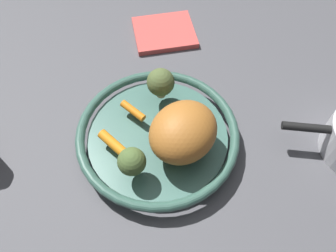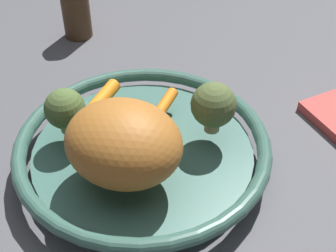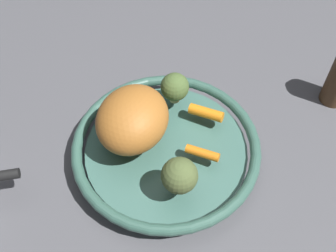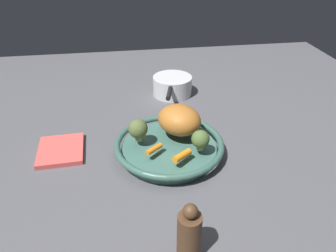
# 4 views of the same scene
# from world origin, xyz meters

# --- Properties ---
(ground_plane) EXTENTS (1.88, 1.88, 0.00)m
(ground_plane) POSITION_xyz_m (0.00, 0.00, 0.00)
(ground_plane) COLOR #4C4C51
(serving_bowl) EXTENTS (0.32, 0.32, 0.04)m
(serving_bowl) POSITION_xyz_m (0.00, 0.00, 0.02)
(serving_bowl) COLOR #3D665B
(serving_bowl) RESTS_ON ground_plane
(roast_chicken_piece) EXTENTS (0.17, 0.17, 0.09)m
(roast_chicken_piece) POSITION_xyz_m (-0.04, 0.04, 0.09)
(roast_chicken_piece) COLOR #AB6628
(roast_chicken_piece) RESTS_ON serving_bowl
(baby_carrot_left) EXTENTS (0.05, 0.05, 0.02)m
(baby_carrot_left) POSITION_xyz_m (0.04, -0.05, 0.05)
(baby_carrot_left) COLOR orange
(baby_carrot_left) RESTS_ON serving_bowl
(baby_carrot_near_rim) EXTENTS (0.05, 0.06, 0.02)m
(baby_carrot_near_rim) POSITION_xyz_m (0.09, 0.02, 0.05)
(baby_carrot_near_rim) COLOR orange
(baby_carrot_near_rim) RESTS_ON serving_bowl
(broccoli_floret_edge) EXTENTS (0.06, 0.06, 0.07)m
(broccoli_floret_edge) POSITION_xyz_m (-0.02, -0.09, 0.08)
(broccoli_floret_edge) COLOR tan
(broccoli_floret_edge) RESTS_ON serving_bowl
(broccoli_floret_small) EXTENTS (0.05, 0.05, 0.06)m
(broccoli_floret_small) POSITION_xyz_m (0.05, 0.08, 0.08)
(broccoli_floret_small) COLOR tan
(broccoli_floret_small) RESTS_ON serving_bowl
(pepper_mill) EXTENTS (0.05, 0.05, 0.14)m
(pepper_mill) POSITION_xyz_m (0.34, -0.01, 0.06)
(pepper_mill) COLOR #4C331E
(pepper_mill) RESTS_ON ground_plane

